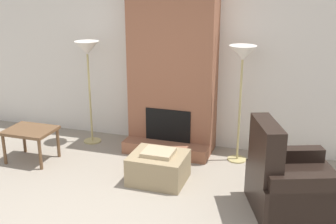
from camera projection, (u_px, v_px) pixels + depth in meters
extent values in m
cube|color=silver|center=(178.00, 59.00, 6.18)|extent=(6.95, 0.06, 2.60)
cube|color=#935B42|center=(173.00, 62.00, 5.95)|extent=(1.24, 0.43, 2.60)
cube|color=#935B42|center=(165.00, 150.00, 6.01)|extent=(1.24, 0.27, 0.18)
cube|color=black|center=(168.00, 125.00, 6.03)|extent=(0.67, 0.02, 0.47)
cube|color=#998460|center=(158.00, 168.00, 5.24)|extent=(0.68, 0.59, 0.36)
cube|color=tan|center=(158.00, 153.00, 5.18)|extent=(0.37, 0.32, 0.05)
cube|color=black|center=(295.00, 192.00, 4.58)|extent=(1.15, 1.11, 0.43)
cube|color=black|center=(265.00, 168.00, 4.47)|extent=(0.43, 0.71, 1.02)
cube|color=black|center=(307.00, 201.00, 4.23)|extent=(0.82, 0.44, 0.59)
cube|color=black|center=(286.00, 172.00, 4.88)|extent=(0.82, 0.44, 0.59)
cube|color=brown|center=(30.00, 131.00, 5.75)|extent=(0.65, 0.52, 0.04)
cylinder|color=brown|center=(4.00, 150.00, 5.71)|extent=(0.04, 0.04, 0.42)
cylinder|color=brown|center=(40.00, 155.00, 5.54)|extent=(0.04, 0.04, 0.42)
cylinder|color=brown|center=(24.00, 138.00, 6.10)|extent=(0.04, 0.04, 0.42)
cylinder|color=brown|center=(58.00, 143.00, 5.94)|extent=(0.04, 0.04, 0.42)
cylinder|color=tan|center=(92.00, 141.00, 6.55)|extent=(0.27, 0.27, 0.02)
cylinder|color=tan|center=(90.00, 99.00, 6.34)|extent=(0.03, 0.03, 1.35)
cone|color=silver|center=(87.00, 48.00, 6.10)|extent=(0.36, 0.36, 0.19)
cylinder|color=tan|center=(237.00, 159.00, 5.89)|extent=(0.27, 0.27, 0.02)
cylinder|color=tan|center=(240.00, 111.00, 5.68)|extent=(0.03, 0.03, 1.40)
cone|color=silver|center=(243.00, 53.00, 5.43)|extent=(0.36, 0.36, 0.19)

